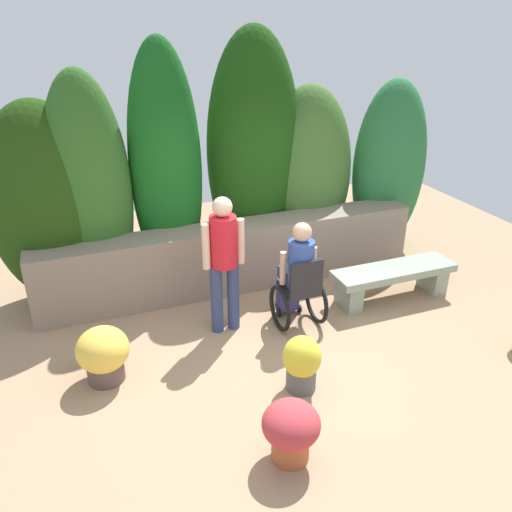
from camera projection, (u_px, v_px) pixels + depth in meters
name	position (u px, v px, depth m)	size (l,w,h in m)	color
ground_plane	(292.00, 368.00, 5.42)	(10.73, 10.73, 0.00)	tan
stone_retaining_wall	(234.00, 257.00, 6.84)	(5.12, 0.49, 0.90)	gray
hedge_backdrop	(220.00, 175.00, 6.90)	(6.16, 1.09, 3.30)	#20410F
stone_bench	(393.00, 277.00, 6.61)	(1.65, 0.46, 0.45)	gray
person_in_wheelchair	(298.00, 278.00, 5.94)	(0.53, 0.66, 1.33)	black
person_standing_companion	(224.00, 257.00, 5.68)	(0.49, 0.30, 1.65)	navy
flower_pot_terracotta_by_wall	(291.00, 429.00, 4.21)	(0.49, 0.49, 0.55)	#AC562F
flower_pot_red_accent	(103.00, 354.00, 5.12)	(0.53, 0.53, 0.60)	brown
flower_pot_small_foreground	(302.00, 362.00, 5.00)	(0.38, 0.38, 0.59)	#545856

